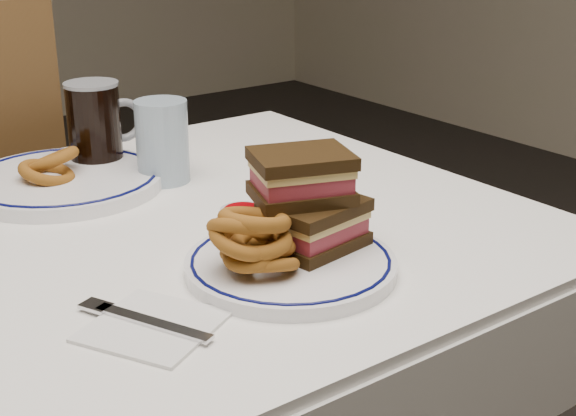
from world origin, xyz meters
TOP-DOWN VIEW (x-y plane):
  - dining_table at (0.00, 0.00)m, footprint 1.27×0.87m
  - main_plate at (0.20, -0.22)m, footprint 0.25×0.25m
  - reuben_sandwich at (0.24, -0.20)m, footprint 0.14×0.13m
  - onion_rings_main at (0.15, -0.22)m, footprint 0.11×0.10m
  - ketchup_ramekin at (0.20, -0.12)m, footprint 0.06×0.06m
  - beer_mug at (0.18, 0.28)m, footprint 0.13×0.09m
  - water_glass at (0.24, 0.16)m, footprint 0.08×0.08m
  - far_plate at (0.10, 0.22)m, footprint 0.30×0.30m
  - onion_rings_far at (0.08, 0.23)m, footprint 0.11×0.11m
  - napkin_fork at (0.01, -0.24)m, footprint 0.17×0.17m

SIDE VIEW (x-z plane):
  - dining_table at x=0.00m, z-range 0.27..1.02m
  - napkin_fork at x=0.01m, z-range 0.75..0.76m
  - main_plate at x=0.20m, z-range 0.75..0.77m
  - far_plate at x=0.10m, z-range 0.75..0.77m
  - onion_rings_far at x=0.08m, z-range 0.75..0.82m
  - ketchup_ramekin at x=0.20m, z-range 0.77..0.80m
  - onion_rings_main at x=0.15m, z-range 0.75..0.85m
  - water_glass at x=0.24m, z-range 0.75..0.88m
  - beer_mug at x=0.18m, z-range 0.75..0.89m
  - reuben_sandwich at x=0.24m, z-range 0.77..0.88m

